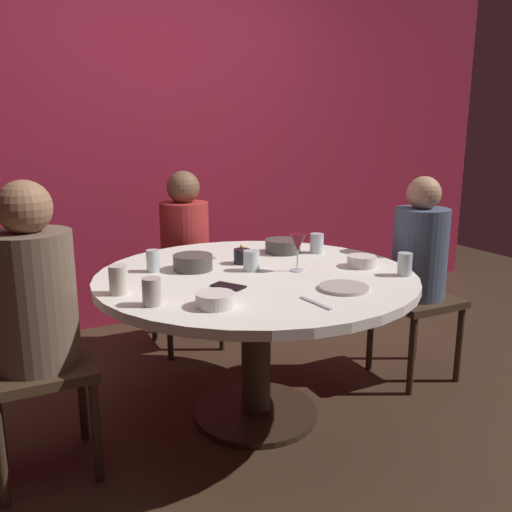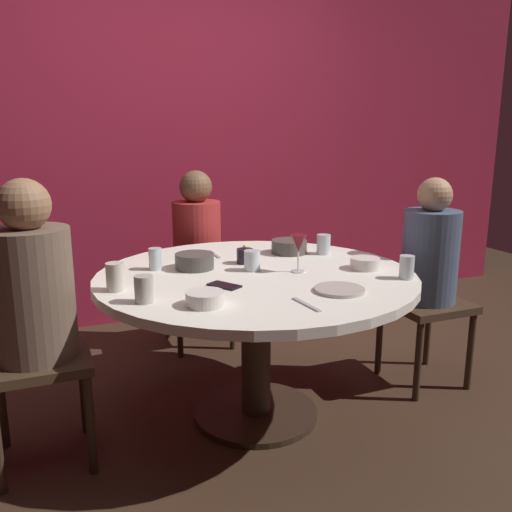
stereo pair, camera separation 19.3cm
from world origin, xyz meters
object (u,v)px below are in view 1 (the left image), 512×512
seated_diner_left (33,299)px  cup_beside_wine (405,264)px  cup_by_left_diner (317,243)px  bowl_small_white (193,262)px  candle_holder (242,256)px  cell_phone (228,286)px  cup_near_candle (118,280)px  cup_by_right_diner (153,261)px  bowl_sauce_side (215,300)px  dinner_plate (344,288)px  dining_table (256,300)px  bowl_serving_large (362,261)px  bowl_salad_center (283,246)px  seated_diner_back (185,240)px  seated_diner_right (419,256)px  cup_far_edge (252,261)px  cup_center_front (152,292)px  wine_glass (298,244)px

seated_diner_left → cup_beside_wine: bearing=-12.5°
cup_by_left_diner → bowl_small_white: bearing=-176.4°
seated_diner_left → candle_holder: 0.99m
cup_beside_wine → cell_phone: bearing=166.7°
cup_near_candle → cup_by_right_diner: bearing=51.6°
bowl_sauce_side → cup_by_right_diner: cup_by_right_diner is taller
dinner_plate → cup_near_candle: cup_near_candle is taller
bowl_sauce_side → seated_diner_left: bearing=148.7°
dining_table → bowl_serving_large: (0.51, -0.12, 0.16)m
bowl_sauce_side → bowl_serving_large: bearing=15.6°
bowl_salad_center → cup_near_candle: size_ratio=1.62×
seated_diner_back → bowl_serving_large: size_ratio=8.08×
seated_diner_right → cup_far_edge: (-0.99, 0.05, 0.07)m
dinner_plate → bowl_small_white: bearing=127.7°
seated_diner_right → bowl_salad_center: 0.75m
seated_diner_left → cup_near_candle: size_ratio=10.22×
dining_table → dinner_plate: dinner_plate is taller
seated_diner_right → cell_phone: size_ratio=8.06×
dining_table → seated_diner_left: (-0.95, 0.00, 0.14)m
cup_by_right_diner → cup_center_front: bearing=-106.6°
dining_table → bowl_salad_center: bowl_salad_center is taller
seated_diner_left → seated_diner_back: bearing=46.0°
bowl_serving_large → cup_by_left_diner: size_ratio=1.34×
seated_diner_left → bowl_salad_center: 1.31m
dining_table → wine_glass: (0.19, -0.06, 0.26)m
seated_diner_left → wine_glass: 1.15m
bowl_small_white → seated_diner_right: bearing=-8.5°
cup_by_right_diner → cup_far_edge: cup_by_right_diner is taller
cup_far_edge → seated_diner_back: bearing=90.3°
cup_center_front → seated_diner_back: bearing=65.6°
wine_glass → cup_by_left_diner: bearing=44.4°
seated_diner_right → cup_beside_wine: size_ratio=10.84×
seated_diner_right → cell_phone: 1.21m
cell_phone → cup_center_front: 0.37m
dining_table → dinner_plate: bearing=-62.4°
wine_glass → dinner_plate: bearing=-86.7°
bowl_sauce_side → cup_center_front: size_ratio=1.40×
bowl_small_white → cup_by_right_diner: size_ratio=1.80×
wine_glass → cup_far_edge: size_ratio=1.84×
dining_table → cup_by_left_diner: cup_by_left_diner is taller
seated_diner_back → wine_glass: bearing=10.2°
cup_near_candle → wine_glass: bearing=-0.9°
dining_table → cup_by_right_diner: cup_by_right_diner is taller
bowl_small_white → dinner_plate: bearing=-52.3°
wine_glass → cup_by_right_diner: (-0.60, 0.29, -0.08)m
bowl_serving_large → bowl_small_white: bowl_small_white is taller
bowl_salad_center → cup_beside_wine: bearing=-67.9°
candle_holder → dinner_plate: (0.19, -0.59, -0.03)m
cup_beside_wine → bowl_sauce_side: bearing=-178.4°
cell_phone → cup_center_front: (-0.35, -0.09, 0.05)m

